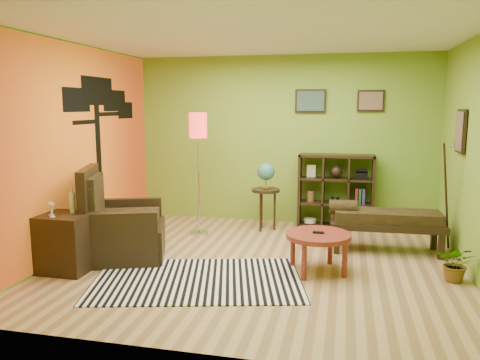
% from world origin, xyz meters
% --- Properties ---
extents(ground, '(5.00, 5.00, 0.00)m').
position_xyz_m(ground, '(0.00, 0.00, 0.00)').
color(ground, tan).
rests_on(ground, ground).
extents(room_shell, '(5.04, 4.54, 2.82)m').
position_xyz_m(room_shell, '(-0.09, 0.01, 1.80)').
color(room_shell, olive).
rests_on(room_shell, ground).
extents(zebra_rug, '(2.63, 1.96, 0.01)m').
position_xyz_m(zebra_rug, '(-0.56, -0.72, 0.01)').
color(zebra_rug, white).
rests_on(zebra_rug, ground).
extents(coffee_table, '(0.77, 0.77, 0.49)m').
position_xyz_m(coffee_table, '(0.75, -0.13, 0.41)').
color(coffee_table, maroon).
rests_on(coffee_table, ground).
extents(armchair, '(1.25, 1.24, 1.20)m').
position_xyz_m(armchair, '(-1.81, -0.15, 0.36)').
color(armchair, black).
rests_on(armchair, ground).
extents(side_cabinet, '(0.59, 0.53, 1.01)m').
position_xyz_m(side_cabinet, '(-2.20, -0.76, 0.35)').
color(side_cabinet, black).
rests_on(side_cabinet, ground).
extents(floor_lamp, '(0.28, 0.28, 1.87)m').
position_xyz_m(floor_lamp, '(-1.14, 1.15, 1.52)').
color(floor_lamp, silver).
rests_on(floor_lamp, ground).
extents(globe_table, '(0.44, 0.44, 1.08)m').
position_xyz_m(globe_table, '(-0.18, 1.63, 0.82)').
color(globe_table, black).
rests_on(globe_table, ground).
extents(cube_shelf, '(1.20, 0.35, 1.20)m').
position_xyz_m(cube_shelf, '(0.91, 2.03, 0.60)').
color(cube_shelf, black).
rests_on(cube_shelf, ground).
extents(bench, '(1.54, 0.60, 0.70)m').
position_xyz_m(bench, '(1.57, 0.87, 0.44)').
color(bench, black).
rests_on(bench, ground).
extents(potted_plant, '(0.52, 0.54, 0.34)m').
position_xyz_m(potted_plant, '(2.30, -0.12, 0.17)').
color(potted_plant, '#26661E').
rests_on(potted_plant, ground).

